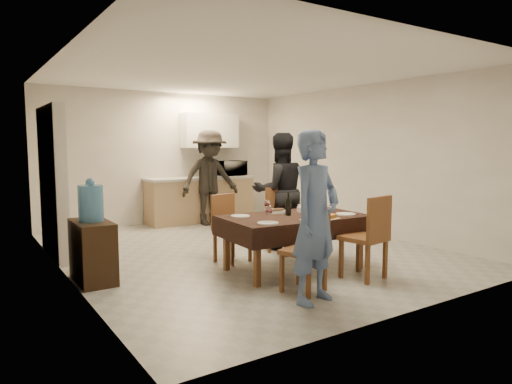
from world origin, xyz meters
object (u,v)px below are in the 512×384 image
savoury_tart (320,217)px  person_far (280,191)px  console (93,251)px  wine_bottle (288,204)px  person_kitchen (210,178)px  water_jug (91,203)px  water_pitcher (318,205)px  microwave (232,168)px  person_near (316,217)px  dining_table (294,218)px

savoury_tart → person_far: size_ratio=0.24×
console → wine_bottle: wine_bottle is taller
person_kitchen → person_far: bearing=-91.8°
console → savoury_tart: (2.34, -1.25, 0.36)m
water_jug → savoury_tart: size_ratio=0.99×
person_far → savoury_tart: bearing=88.4°
water_pitcher → person_kitchen: 3.52m
water_jug → wine_bottle: size_ratio=1.44×
console → person_far: size_ratio=0.43×
console → wine_bottle: size_ratio=2.64×
microwave → person_near: person_near is taller
dining_table → water_pitcher: (0.35, -0.05, 0.14)m
dining_table → wine_bottle: bearing=138.4°
savoury_tart → person_near: size_ratio=0.24×
dining_table → savoury_tart: savoury_tart is taller
wine_bottle → person_kitchen: (0.67, 3.41, 0.09)m
console → water_pitcher: (2.59, -0.92, 0.44)m
person_far → person_kitchen: person_kitchen is taller
savoury_tart → person_kitchen: bearing=82.2°
dining_table → person_far: bearing=65.8°
console → dining_table: bearing=-21.1°
microwave → person_far: 2.98m
console → water_pitcher: water_pitcher is taller
wine_bottle → microwave: size_ratio=0.51×
dining_table → person_kitchen: bearing=83.2°
wine_bottle → microwave: (1.43, 3.86, 0.24)m
wine_bottle → person_near: 1.21m
microwave → person_near: size_ratio=0.33×
water_jug → person_far: (2.79, 0.18, -0.04)m
person_near → person_kitchen: size_ratio=0.93×
person_near → person_kitchen: person_kitchen is taller
dining_table → savoury_tart: 0.40m
savoury_tart → person_kitchen: size_ratio=0.23×
wine_bottle → water_pitcher: bearing=-14.0°
console → microwave: bearing=40.1°
water_pitcher → person_far: (0.20, 1.10, 0.08)m
person_near → wine_bottle: bearing=50.5°
person_far → person_kitchen: size_ratio=0.94×
water_jug → person_near: 2.55m
console → savoury_tart: size_ratio=1.82×
wine_bottle → person_near: (-0.50, -1.10, 0.03)m
console → person_far: 2.84m
savoury_tart → person_near: 0.94m
microwave → water_jug: bearing=40.1°
console → person_kitchen: bearing=42.2°
console → person_far: person_far is taller
microwave → person_far: bearing=73.8°
water_jug → microwave: bearing=40.1°
water_pitcher → wine_bottle: bearing=166.0°
wine_bottle → water_jug: bearing=159.6°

